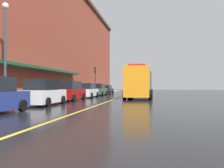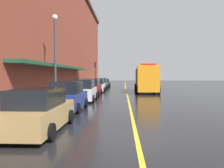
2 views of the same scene
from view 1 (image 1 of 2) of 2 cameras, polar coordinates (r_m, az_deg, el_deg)
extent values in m
plane|color=black|center=(28.87, 2.35, -3.25)|extent=(112.00, 112.00, 0.00)
cube|color=gray|center=(30.34, -9.34, -2.97)|extent=(2.40, 70.00, 0.15)
cube|color=gold|center=(28.87, 2.35, -3.25)|extent=(0.16, 70.00, 0.01)
cube|color=brown|center=(33.59, -22.73, 11.54)|extent=(13.09, 64.00, 16.74)
cube|color=#19472D|center=(22.41, -18.67, 3.90)|extent=(1.20, 22.40, 0.24)
cylinder|color=black|center=(13.40, -21.60, -5.07)|extent=(0.23, 0.64, 0.64)
cube|color=silver|center=(17.29, -16.80, -2.98)|extent=(1.93, 4.32, 0.93)
cube|color=black|center=(17.08, -17.11, -0.17)|extent=(1.71, 2.38, 0.76)
cylinder|color=black|center=(18.91, -17.59, -3.73)|extent=(0.23, 0.64, 0.64)
cylinder|color=black|center=(18.14, -12.27, -3.88)|extent=(0.23, 0.64, 0.64)
cylinder|color=black|center=(16.59, -21.76, -4.18)|extent=(0.23, 0.64, 0.64)
cylinder|color=black|center=(15.71, -15.85, -4.40)|extent=(0.23, 0.64, 0.64)
cube|color=maroon|center=(22.32, -10.52, -2.42)|extent=(1.80, 4.69, 0.92)
cube|color=black|center=(22.09, -10.74, -0.26)|extent=(1.61, 2.58, 0.76)
cylinder|color=black|center=(24.01, -11.27, -3.05)|extent=(0.22, 0.64, 0.64)
cylinder|color=black|center=(23.40, -7.19, -3.12)|extent=(0.22, 0.64, 0.64)
cylinder|color=black|center=(21.35, -14.17, -3.36)|extent=(0.22, 0.64, 0.64)
cylinder|color=black|center=(20.67, -9.66, -3.47)|extent=(0.22, 0.64, 0.64)
cube|color=silver|center=(27.54, -6.26, -2.14)|extent=(1.84, 4.56, 0.85)
cube|color=black|center=(27.31, -6.38, -0.53)|extent=(1.63, 2.52, 0.69)
cylinder|color=black|center=(29.15, -7.21, -2.59)|extent=(0.23, 0.64, 0.64)
cylinder|color=black|center=(28.69, -3.78, -2.63)|extent=(0.23, 0.64, 0.64)
cylinder|color=black|center=(26.47, -8.95, -2.81)|extent=(0.23, 0.64, 0.64)
cylinder|color=black|center=(25.96, -5.19, -2.86)|extent=(0.23, 0.64, 0.64)
cube|color=#2D5133|center=(33.36, -3.50, -1.84)|extent=(1.94, 4.27, 0.85)
cube|color=black|center=(33.15, -3.60, -0.51)|extent=(1.71, 2.36, 0.70)
cylinder|color=black|center=(34.88, -4.43, -2.25)|extent=(0.23, 0.64, 0.64)
cylinder|color=black|center=(34.42, -1.43, -2.27)|extent=(0.23, 0.64, 0.64)
cylinder|color=black|center=(32.37, -5.70, -2.38)|extent=(0.23, 0.64, 0.64)
cylinder|color=black|center=(31.87, -2.49, -2.42)|extent=(0.23, 0.64, 0.64)
cube|color=black|center=(38.43, -1.52, -1.74)|extent=(1.90, 4.76, 0.75)
cube|color=black|center=(38.19, -1.59, -0.73)|extent=(1.69, 2.63, 0.61)
cylinder|color=black|center=(40.06, -2.43, -2.02)|extent=(0.23, 0.64, 0.64)
cylinder|color=black|center=(39.72, 0.21, -2.03)|extent=(0.23, 0.64, 0.64)
cylinder|color=black|center=(37.19, -3.36, -2.14)|extent=(0.23, 0.64, 0.64)
cylinder|color=black|center=(36.82, -0.53, -2.15)|extent=(0.23, 0.64, 0.64)
cube|color=orange|center=(22.42, 6.29, 0.58)|extent=(2.50, 2.31, 3.02)
cube|color=#3F3F42|center=(26.59, 7.10, 0.16)|extent=(2.57, 5.53, 2.78)
cube|color=red|center=(22.51, 6.28, 4.74)|extent=(1.73, 0.64, 0.24)
cylinder|color=black|center=(22.44, 9.47, -2.77)|extent=(0.32, 1.01, 1.00)
cylinder|color=black|center=(22.66, 3.18, -2.75)|extent=(0.32, 1.01, 1.00)
cylinder|color=black|center=(25.85, 9.74, -2.46)|extent=(0.32, 1.01, 1.00)
cylinder|color=black|center=(26.05, 4.27, -2.45)|extent=(0.32, 1.01, 1.00)
cylinder|color=black|center=(28.07, 9.87, -2.31)|extent=(0.32, 1.01, 1.00)
cylinder|color=black|center=(28.25, 4.83, -2.30)|extent=(0.32, 1.01, 1.00)
cylinder|color=#4C4C51|center=(21.49, -15.43, -2.39)|extent=(0.07, 0.07, 1.05)
cube|color=black|center=(21.48, -15.43, -0.62)|extent=(0.14, 0.18, 0.28)
cylinder|color=#4C4C51|center=(19.21, -18.75, -2.62)|extent=(0.07, 0.07, 1.05)
cube|color=black|center=(19.20, -18.74, -0.63)|extent=(0.14, 0.18, 0.28)
cylinder|color=#4C4C51|center=(25.92, -10.81, -2.07)|extent=(0.07, 0.07, 1.05)
cube|color=black|center=(25.91, -10.81, -0.60)|extent=(0.14, 0.18, 0.28)
cylinder|color=#33383D|center=(17.15, -25.28, 6.26)|extent=(0.18, 0.18, 6.50)
sphere|color=white|center=(17.89, -25.24, 17.37)|extent=(0.44, 0.44, 0.44)
cylinder|color=#232326|center=(37.06, -4.23, 0.22)|extent=(0.14, 0.14, 3.40)
cube|color=black|center=(37.15, -4.23, 3.54)|extent=(0.28, 0.36, 0.90)
sphere|color=red|center=(37.13, -3.99, 4.01)|extent=(0.16, 0.16, 0.16)
sphere|color=gold|center=(37.11, -3.99, 3.54)|extent=(0.16, 0.16, 0.16)
sphere|color=green|center=(37.09, -3.99, 3.08)|extent=(0.16, 0.16, 0.16)
camera|label=2|loc=(6.59, -126.79, 8.18)|focal=37.52mm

